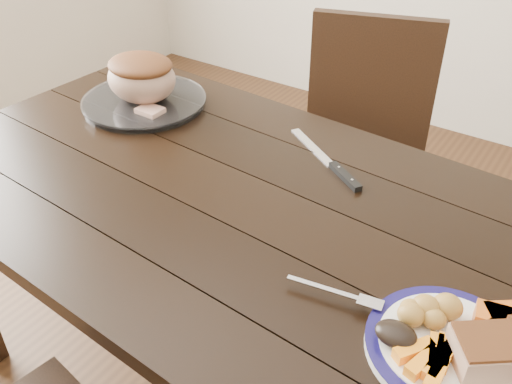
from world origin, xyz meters
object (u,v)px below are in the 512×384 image
Objects in this scene: dining_table at (233,227)px; serving_platter at (145,103)px; roast_joint at (142,79)px; carving_knife at (336,168)px; chair_far at (362,145)px; pork_slice at (489,352)px; fork at (341,294)px; dinner_plate at (447,348)px.

serving_platter reaches higher than dining_table.
serving_platter is 0.08m from roast_joint.
carving_knife reaches higher than dining_table.
pork_slice is at bearing 106.08° from chair_far.
roast_joint is (-0.84, 0.39, 0.06)m from fork.
carving_knife is (0.63, -0.00, -0.00)m from serving_platter.
chair_far is at bearing 121.50° from dinner_plate.
pork_slice is at bearing -4.76° from dinner_plate.
dining_table is 15.51× the size of pork_slice.
dinner_plate is 1.10m from serving_platter.
dining_table is at bearing 163.54° from dinner_plate.
chair_far is 8.72× the size of pork_slice.
pork_slice is 0.60× the size of fork.
dinner_plate is (0.55, -0.90, 0.23)m from chair_far.
roast_joint is (-0.48, -0.51, 0.31)m from chair_far.
dining_table is at bearing -91.74° from carving_knife.
carving_knife is (0.63, -0.00, -0.08)m from roast_joint.
dining_table is at bearing 146.16° from fork.
serving_platter is at bearing 159.37° from dinner_plate.
dining_table is at bearing -25.19° from serving_platter.
dinner_plate is 0.19m from fork.
pork_slice reaches higher than dining_table.
dining_table is at bearing 71.84° from chair_far.
fork reaches higher than serving_platter.
dinner_plate is at bearing -16.46° from dining_table.
pork_slice is (0.61, -0.90, 0.27)m from chair_far.
carving_knife is (0.15, 0.22, 0.10)m from dining_table.
fork is at bearing -24.78° from serving_platter.
pork_slice is 0.52× the size of roast_joint.
serving_platter is at bearing 154.81° from dining_table.
pork_slice reaches higher than dinner_plate.
pork_slice is at bearing -15.37° from dining_table.
dining_table is 0.58m from dinner_plate.
roast_joint is at bearing 159.37° from dinner_plate.
roast_joint is 0.63m from carving_knife.
dining_table is 6.18× the size of dinner_plate.
roast_joint is (0.00, 0.00, 0.08)m from serving_platter.
dining_table is 0.41m from fork.
carving_knife is (-0.21, 0.38, -0.01)m from fork.
chair_far is at bearing 138.37° from carving_knife.
fork is (0.84, -0.39, 0.01)m from serving_platter.
pork_slice reaches higher than fork.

